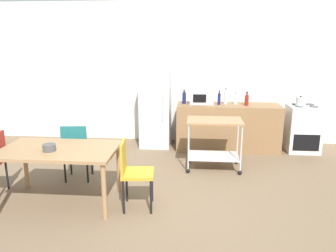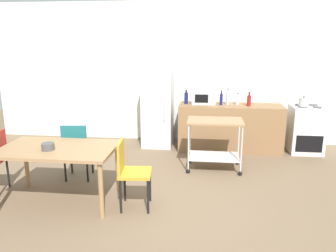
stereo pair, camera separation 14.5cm
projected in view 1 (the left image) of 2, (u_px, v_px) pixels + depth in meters
ground_plane at (173, 209)px, 4.31m from camera, size 12.00×12.00×0.00m
back_wall at (184, 73)px, 7.04m from camera, size 8.40×0.12×2.90m
kitchen_counter at (228, 127)px, 6.63m from camera, size 2.00×0.64×0.90m
dining_table at (59, 154)px, 4.36m from camera, size 1.50×0.90×0.75m
chair_teal at (76, 148)px, 5.10m from camera, size 0.44×0.44×0.89m
chair_mustard at (133, 170)px, 4.24m from camera, size 0.43×0.43×0.89m
stove_oven at (303, 128)px, 6.53m from camera, size 0.60×0.61×0.92m
refrigerator at (156, 109)px, 6.77m from camera, size 0.60×0.63×1.55m
kitchen_cart at (214, 136)px, 5.56m from camera, size 0.91×0.57×0.85m
bottle_sesame_oil at (184, 98)px, 6.61m from camera, size 0.07×0.07×0.27m
microwave at (202, 97)px, 6.62m from camera, size 0.46×0.35×0.26m
bottle_soy_sauce at (219, 99)px, 6.50m from camera, size 0.06×0.06×0.28m
bottle_olive_oil at (226, 98)px, 6.56m from camera, size 0.07×0.07×0.31m
bottle_soda at (235, 99)px, 6.55m from camera, size 0.06×0.06×0.23m
bottle_vinegar at (247, 100)px, 6.42m from camera, size 0.08×0.08×0.27m
fruit_bowl at (49, 148)px, 4.23m from camera, size 0.16×0.16×0.09m
kettle at (300, 101)px, 6.31m from camera, size 0.24×0.17×0.19m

